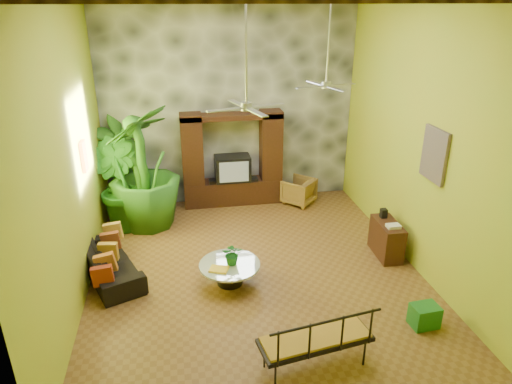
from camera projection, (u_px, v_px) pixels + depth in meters
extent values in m
plane|color=brown|center=(255.00, 269.00, 8.61)|extent=(7.00, 7.00, 0.00)
cube|color=gold|center=(229.00, 100.00, 10.81)|extent=(6.00, 0.02, 5.00)
cube|color=gold|center=(67.00, 152.00, 7.15)|extent=(0.02, 7.00, 5.00)
cube|color=gold|center=(420.00, 134.00, 8.13)|extent=(0.02, 7.00, 5.00)
cube|color=#393C40|center=(230.00, 101.00, 10.76)|extent=(5.98, 0.10, 4.98)
cube|color=black|center=(233.00, 191.00, 11.34)|extent=(2.40, 0.50, 0.60)
cube|color=black|center=(192.00, 155.00, 10.80)|extent=(0.50, 0.48, 2.00)
cube|color=black|center=(271.00, 151.00, 11.11)|extent=(0.50, 0.48, 2.00)
cube|color=black|center=(231.00, 116.00, 10.60)|extent=(2.40, 0.48, 0.12)
cube|color=black|center=(233.00, 168.00, 11.08)|extent=(0.85, 0.52, 0.62)
cube|color=#8C99A8|center=(234.00, 172.00, 10.84)|extent=(0.70, 0.02, 0.50)
cylinder|color=#A9AAAE|center=(246.00, 45.00, 6.62)|extent=(0.04, 0.04, 1.80)
cylinder|color=#A9AAAE|center=(247.00, 106.00, 6.97)|extent=(0.18, 0.18, 0.12)
cube|color=#A9AAAE|center=(268.00, 105.00, 7.12)|extent=(0.58, 0.26, 0.01)
cube|color=#A9AAAE|center=(237.00, 103.00, 7.28)|extent=(0.26, 0.58, 0.01)
cube|color=#A9AAAE|center=(225.00, 110.00, 6.84)|extent=(0.58, 0.26, 0.01)
cube|color=#A9AAAE|center=(257.00, 112.00, 6.68)|extent=(0.26, 0.58, 0.01)
cylinder|color=#A9AAAE|center=(329.00, 35.00, 8.36)|extent=(0.04, 0.04, 1.80)
cylinder|color=#A9AAAE|center=(326.00, 85.00, 8.71)|extent=(0.18, 0.18, 0.12)
cube|color=#A9AAAE|center=(342.00, 85.00, 8.86)|extent=(0.58, 0.26, 0.01)
cube|color=#A9AAAE|center=(316.00, 83.00, 9.02)|extent=(0.26, 0.58, 0.01)
cube|color=#A9AAAE|center=(310.00, 87.00, 8.58)|extent=(0.58, 0.26, 0.01)
cube|color=#A9AAAE|center=(337.00, 89.00, 8.42)|extent=(0.26, 0.58, 0.01)
cube|color=#C88F17|center=(84.00, 156.00, 8.22)|extent=(0.06, 0.32, 0.55)
cube|color=#245785|center=(434.00, 155.00, 7.66)|extent=(0.06, 0.70, 0.90)
imported|color=black|center=(110.00, 262.00, 8.33)|extent=(1.42, 2.07, 0.56)
imported|color=olive|center=(299.00, 191.00, 11.31)|extent=(0.99, 0.99, 0.64)
imported|color=#265A17|center=(123.00, 165.00, 10.56)|extent=(1.49, 1.42, 2.35)
imported|color=#1D5D18|center=(118.00, 185.00, 9.83)|extent=(1.42, 1.40, 2.01)
imported|color=#266019|center=(144.00, 168.00, 9.81)|extent=(2.08, 2.08, 2.72)
cylinder|color=black|center=(230.00, 274.00, 8.14)|extent=(0.46, 0.46, 0.36)
cylinder|color=silver|center=(230.00, 265.00, 8.06)|extent=(1.09, 1.09, 0.04)
imported|color=#1B6722|center=(233.00, 254.00, 7.98)|extent=(0.40, 0.36, 0.40)
cube|color=gold|center=(219.00, 269.00, 7.86)|extent=(0.37, 0.32, 0.03)
cube|color=black|center=(315.00, 340.00, 6.18)|extent=(1.61, 0.75, 0.06)
cube|color=#A27426|center=(316.00, 338.00, 6.16)|extent=(1.53, 0.69, 0.06)
cube|color=black|center=(323.00, 338.00, 5.82)|extent=(1.54, 0.28, 0.54)
cube|color=#382211|center=(387.00, 239.00, 8.98)|extent=(0.44, 0.90, 0.71)
cube|color=#1F7423|center=(424.00, 316.00, 7.07)|extent=(0.43, 0.34, 0.36)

